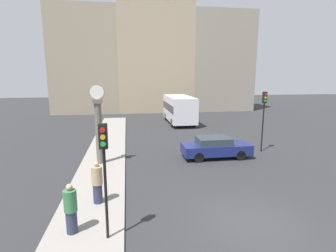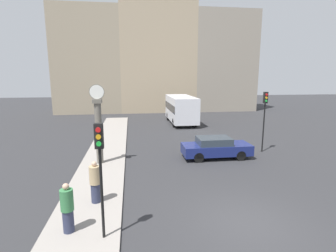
{
  "view_description": "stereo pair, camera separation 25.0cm",
  "coord_description": "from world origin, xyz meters",
  "px_view_note": "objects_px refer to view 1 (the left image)",
  "views": [
    {
      "loc": [
        -4.28,
        -8.0,
        5.18
      ],
      "look_at": [
        -1.77,
        7.9,
        2.1
      ],
      "focal_mm": 28.0,
      "sensor_mm": 36.0,
      "label": 1
    },
    {
      "loc": [
        -4.03,
        -8.04,
        5.18
      ],
      "look_at": [
        -1.77,
        7.9,
        2.1
      ],
      "focal_mm": 28.0,
      "sensor_mm": 36.0,
      "label": 2
    }
  ],
  "objects_px": {
    "bus_distant": "(179,108)",
    "traffic_light_far": "(264,109)",
    "pedestrian_green_hoodie": "(71,209)",
    "traffic_light_near": "(104,158)",
    "sedan_car": "(216,147)",
    "street_clock": "(99,127)",
    "pedestrian_tan_coat": "(97,183)"
  },
  "relations": [
    {
      "from": "sedan_car",
      "to": "traffic_light_near",
      "type": "bearing_deg",
      "value": -128.74
    },
    {
      "from": "bus_distant",
      "to": "traffic_light_far",
      "type": "relative_size",
      "value": 1.7
    },
    {
      "from": "traffic_light_far",
      "to": "sedan_car",
      "type": "bearing_deg",
      "value": -166.29
    },
    {
      "from": "traffic_light_near",
      "to": "pedestrian_tan_coat",
      "type": "xyz_separation_m",
      "value": [
        -0.55,
        2.48,
        -1.8
      ]
    },
    {
      "from": "pedestrian_tan_coat",
      "to": "traffic_light_far",
      "type": "bearing_deg",
      "value": 30.71
    },
    {
      "from": "bus_distant",
      "to": "traffic_light_near",
      "type": "relative_size",
      "value": 1.89
    },
    {
      "from": "sedan_car",
      "to": "traffic_light_near",
      "type": "height_order",
      "value": "traffic_light_near"
    },
    {
      "from": "traffic_light_near",
      "to": "traffic_light_far",
      "type": "bearing_deg",
      "value": 41.26
    },
    {
      "from": "traffic_light_near",
      "to": "pedestrian_tan_coat",
      "type": "distance_m",
      "value": 3.12
    },
    {
      "from": "bus_distant",
      "to": "street_clock",
      "type": "height_order",
      "value": "street_clock"
    },
    {
      "from": "bus_distant",
      "to": "pedestrian_green_hoodie",
      "type": "xyz_separation_m",
      "value": [
        -7.6,
        -20.0,
        -0.75
      ]
    },
    {
      "from": "pedestrian_tan_coat",
      "to": "pedestrian_green_hoodie",
      "type": "relative_size",
      "value": 1.02
    },
    {
      "from": "pedestrian_green_hoodie",
      "to": "pedestrian_tan_coat",
      "type": "bearing_deg",
      "value": 72.67
    },
    {
      "from": "pedestrian_green_hoodie",
      "to": "street_clock",
      "type": "bearing_deg",
      "value": 88.02
    },
    {
      "from": "traffic_light_near",
      "to": "pedestrian_tan_coat",
      "type": "height_order",
      "value": "traffic_light_near"
    },
    {
      "from": "sedan_car",
      "to": "traffic_light_near",
      "type": "xyz_separation_m",
      "value": [
        -6.26,
        -7.81,
        2.07
      ]
    },
    {
      "from": "bus_distant",
      "to": "pedestrian_tan_coat",
      "type": "relative_size",
      "value": 4.04
    },
    {
      "from": "sedan_car",
      "to": "bus_distant",
      "type": "bearing_deg",
      "value": 89.28
    },
    {
      "from": "traffic_light_near",
      "to": "pedestrian_green_hoodie",
      "type": "relative_size",
      "value": 2.19
    },
    {
      "from": "street_clock",
      "to": "traffic_light_far",
      "type": "bearing_deg",
      "value": 6.2
    },
    {
      "from": "pedestrian_tan_coat",
      "to": "sedan_car",
      "type": "bearing_deg",
      "value": 38.01
    },
    {
      "from": "bus_distant",
      "to": "traffic_light_far",
      "type": "bearing_deg",
      "value": -73.47
    },
    {
      "from": "sedan_car",
      "to": "street_clock",
      "type": "height_order",
      "value": "street_clock"
    },
    {
      "from": "traffic_light_near",
      "to": "street_clock",
      "type": "relative_size",
      "value": 0.8
    },
    {
      "from": "traffic_light_far",
      "to": "pedestrian_green_hoodie",
      "type": "height_order",
      "value": "traffic_light_far"
    },
    {
      "from": "pedestrian_green_hoodie",
      "to": "traffic_light_far",
      "type": "bearing_deg",
      "value": 36.55
    },
    {
      "from": "traffic_light_far",
      "to": "pedestrian_green_hoodie",
      "type": "bearing_deg",
      "value": -143.45
    },
    {
      "from": "bus_distant",
      "to": "traffic_light_near",
      "type": "distance_m",
      "value": 21.48
    },
    {
      "from": "bus_distant",
      "to": "street_clock",
      "type": "bearing_deg",
      "value": -119.59
    },
    {
      "from": "sedan_car",
      "to": "street_clock",
      "type": "relative_size",
      "value": 0.94
    },
    {
      "from": "traffic_light_near",
      "to": "bus_distant",
      "type": "bearing_deg",
      "value": 72.58
    },
    {
      "from": "street_clock",
      "to": "sedan_car",
      "type": "bearing_deg",
      "value": 2.28
    }
  ]
}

